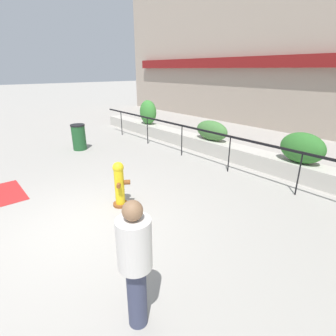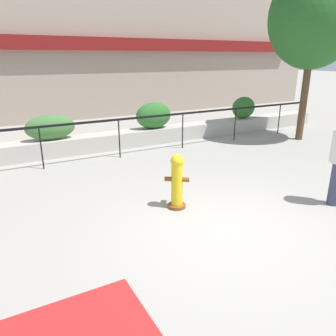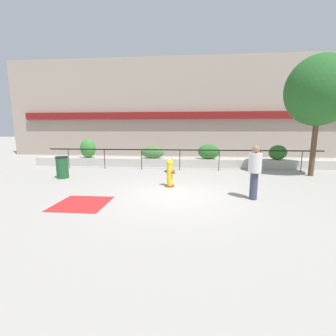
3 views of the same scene
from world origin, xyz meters
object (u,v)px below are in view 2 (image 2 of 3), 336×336
(hedge_bush_1, at_px, (50,127))
(hedge_bush_2, at_px, (154,115))
(fire_hydrant, at_px, (177,181))
(hedge_bush_3, at_px, (244,108))
(street_tree, at_px, (314,18))

(hedge_bush_1, bearing_deg, hedge_bush_2, 0.00)
(hedge_bush_1, xyz_separation_m, hedge_bush_2, (3.35, 0.00, 0.07))
(fire_hydrant, bearing_deg, hedge_bush_3, 39.37)
(hedge_bush_2, bearing_deg, hedge_bush_3, 0.00)
(hedge_bush_1, height_order, hedge_bush_3, hedge_bush_3)
(hedge_bush_1, relative_size, fire_hydrant, 1.31)
(hedge_bush_1, height_order, fire_hydrant, hedge_bush_1)
(fire_hydrant, bearing_deg, hedge_bush_2, 68.27)
(hedge_bush_1, xyz_separation_m, fire_hydrant, (1.44, -4.80, -0.31))
(hedge_bush_2, bearing_deg, hedge_bush_1, 180.00)
(hedge_bush_3, xyz_separation_m, street_tree, (0.82, -2.10, 3.05))
(hedge_bush_2, distance_m, fire_hydrant, 5.19)
(hedge_bush_2, distance_m, hedge_bush_3, 3.94)
(hedge_bush_2, bearing_deg, street_tree, -23.80)
(hedge_bush_3, bearing_deg, hedge_bush_1, 180.00)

